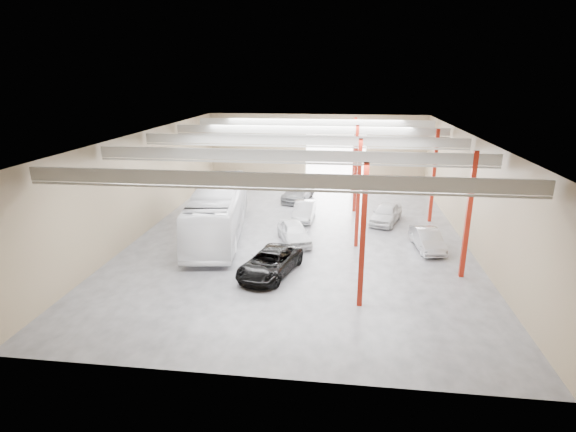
% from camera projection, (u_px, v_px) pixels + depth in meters
% --- Properties ---
extents(depot_shell, '(22.12, 32.12, 7.06)m').
position_uv_depth(depot_shell, '(304.00, 163.00, 30.68)').
color(depot_shell, '#4A4A4F').
rests_on(depot_shell, ground).
extents(coach_bus, '(4.73, 13.05, 3.56)m').
position_uv_depth(coach_bus, '(219.00, 211.00, 30.90)').
color(coach_bus, white).
rests_on(coach_bus, ground).
extents(black_sedan, '(3.60, 5.47, 1.40)m').
position_uv_depth(black_sedan, '(270.00, 263.00, 24.98)').
color(black_sedan, black).
rests_on(black_sedan, ground).
extents(car_row_a, '(3.01, 4.51, 1.43)m').
position_uv_depth(car_row_a, '(294.00, 232.00, 29.81)').
color(car_row_a, silver).
rests_on(car_row_a, ground).
extents(car_row_b, '(1.59, 4.21, 1.37)m').
position_uv_depth(car_row_b, '(304.00, 211.00, 34.72)').
color(car_row_b, '#B2B2B7').
rests_on(car_row_b, ground).
extents(car_row_c, '(2.97, 5.35, 1.47)m').
position_uv_depth(car_row_c, '(298.00, 192.00, 40.15)').
color(car_row_c, slate).
rests_on(car_row_c, ground).
extents(car_right_near, '(1.88, 4.19, 1.34)m').
position_uv_depth(car_right_near, '(427.00, 239.00, 28.65)').
color(car_right_near, '#AAA9AE').
rests_on(car_right_near, ground).
extents(car_right_far, '(3.07, 4.66, 1.48)m').
position_uv_depth(car_right_far, '(386.00, 213.00, 33.81)').
color(car_right_far, silver).
rests_on(car_right_far, ground).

